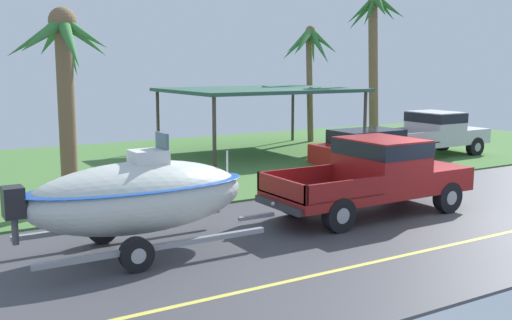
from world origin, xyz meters
name	(u,v)px	position (x,y,z in m)	size (l,w,h in m)	color
ground	(268,168)	(0.00, 8.38, -0.01)	(36.00, 22.00, 0.11)	#424247
pickup_truck_towing	(380,172)	(-1.22, 1.12, 1.06)	(5.63, 2.08, 1.92)	maroon
boat_on_trailer	(138,197)	(-7.67, 1.12, 1.16)	(5.73, 2.32, 2.41)	gray
parked_pickup_background	(434,132)	(7.32, 7.12, 1.03)	(5.47, 2.04, 1.86)	silver
parked_sedan_near	(370,148)	(3.44, 6.70, 0.67)	(4.53, 1.84, 1.38)	#B21E19
carport_awning	(260,91)	(1.61, 11.57, 2.66)	(7.56, 5.79, 2.78)	#4C4238
palm_tree_near_left	(64,67)	(-7.98, 5.30, 3.71)	(2.65, 3.30, 5.18)	brown
palm_tree_near_right	(374,34)	(7.85, 11.54, 5.16)	(2.47, 3.20, 7.18)	brown
palm_tree_far_left	(310,51)	(5.69, 13.57, 4.41)	(3.49, 3.10, 5.61)	brown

